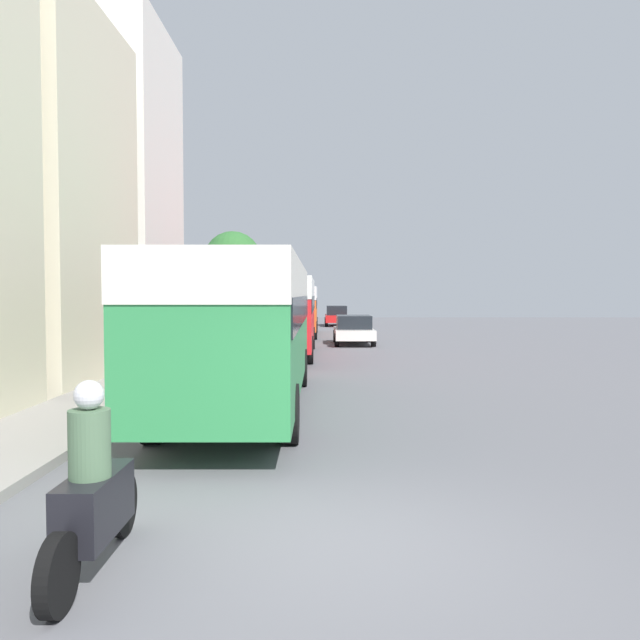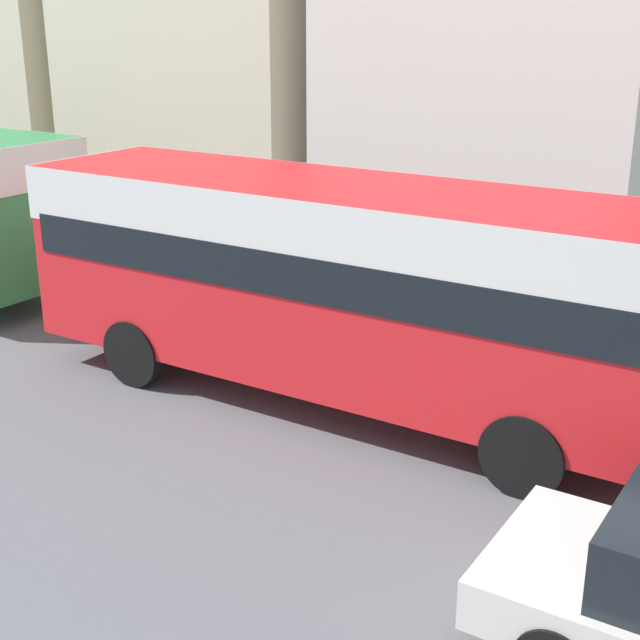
# 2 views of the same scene
# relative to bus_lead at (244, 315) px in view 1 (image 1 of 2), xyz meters

# --- Properties ---
(ground_plane) EXTENTS (120.00, 120.00, 0.00)m
(ground_plane) POSITION_rel_bus_lead_xyz_m (1.86, -7.35, -2.03)
(ground_plane) COLOR slate
(building_midblock) EXTENTS (5.36, 6.18, 10.27)m
(building_midblock) POSITION_rel_bus_lead_xyz_m (-7.02, 3.98, 3.10)
(building_midblock) COLOR beige
(building_midblock) RESTS_ON ground_plane
(building_far_terrace) EXTENTS (5.63, 6.08, 12.73)m
(building_far_terrace) POSITION_rel_bus_lead_xyz_m (-7.15, 10.95, 4.34)
(building_far_terrace) COLOR silver
(building_far_terrace) RESTS_ON ground_plane
(bus_lead) EXTENTS (2.56, 10.45, 3.13)m
(bus_lead) POSITION_rel_bus_lead_xyz_m (0.00, 0.00, 0.00)
(bus_lead) COLOR #2D8447
(bus_lead) RESTS_ON ground_plane
(bus_following) EXTENTS (2.49, 9.63, 3.09)m
(bus_following) POSITION_rel_bus_lead_xyz_m (0.15, 11.52, -0.03)
(bus_following) COLOR red
(bus_following) RESTS_ON ground_plane
(bus_third_in_line) EXTENTS (2.50, 10.09, 2.88)m
(bus_third_in_line) POSITION_rel_bus_lead_xyz_m (0.23, 23.48, -0.15)
(bus_third_in_line) COLOR #EA5B23
(bus_third_in_line) RESTS_ON ground_plane
(motorcycle_behind_lead) EXTENTS (0.38, 2.24, 1.73)m
(motorcycle_behind_lead) POSITION_rel_bus_lead_xyz_m (-0.39, -7.98, -1.34)
(motorcycle_behind_lead) COLOR black
(motorcycle_behind_lead) RESTS_ON ground_plane
(car_crossing) EXTENTS (1.84, 4.47, 1.57)m
(car_crossing) POSITION_rel_bus_lead_xyz_m (2.92, 35.15, -1.22)
(car_crossing) COLOR red
(car_crossing) RESTS_ON ground_plane
(car_far_curb) EXTENTS (1.94, 4.36, 1.43)m
(car_far_curb) POSITION_rel_bus_lead_xyz_m (3.29, 17.18, -1.28)
(car_far_curb) COLOR silver
(car_far_curb) RESTS_ON ground_plane
(street_tree) EXTENTS (3.27, 3.27, 5.91)m
(street_tree) POSITION_rel_bus_lead_xyz_m (-3.35, 22.19, 2.36)
(street_tree) COLOR brown
(street_tree) RESTS_ON sidewalk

